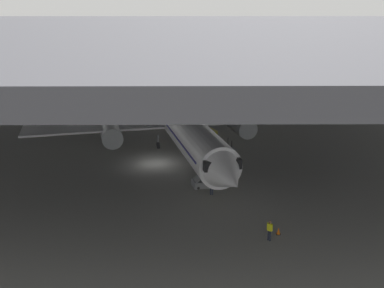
% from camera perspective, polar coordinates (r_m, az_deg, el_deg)
% --- Properties ---
extents(ground_plane, '(110.00, 110.00, 0.00)m').
position_cam_1_polar(ground_plane, '(52.11, -4.86, -2.56)').
color(ground_plane, gray).
extents(hangar_structure, '(121.00, 99.00, 15.51)m').
position_cam_1_polar(hangar_structure, '(62.77, -4.36, 14.76)').
color(hangar_structure, '#4C4F54').
rests_on(hangar_structure, ground_plane).
extents(airplane_main, '(39.55, 40.25, 12.54)m').
position_cam_1_polar(airplane_main, '(54.80, -1.32, 2.51)').
color(airplane_main, white).
rests_on(airplane_main, ground_plane).
extents(boarding_stairs, '(4.63, 2.41, 4.88)m').
position_cam_1_polar(boarding_stairs, '(45.58, 2.70, -4.51)').
color(boarding_stairs, slate).
rests_on(boarding_stairs, ground_plane).
extents(crew_worker_near_nose, '(0.40, 0.44, 1.74)m').
position_cam_1_polar(crew_worker_near_nose, '(35.74, 10.07, -10.86)').
color(crew_worker_near_nose, '#232838').
rests_on(crew_worker_near_nose, ground_plane).
extents(crew_worker_by_stairs, '(0.55, 0.25, 1.59)m').
position_cam_1_polar(crew_worker_by_stairs, '(43.29, 2.56, -5.53)').
color(crew_worker_by_stairs, '#232838').
rests_on(crew_worker_by_stairs, ground_plane).
extents(traffic_cone_orange, '(0.36, 0.36, 0.60)m').
position_cam_1_polar(traffic_cone_orange, '(37.09, 11.19, -11.06)').
color(traffic_cone_orange, black).
rests_on(traffic_cone_orange, ground_plane).
extents(baggage_tug, '(1.98, 2.49, 0.90)m').
position_cam_1_polar(baggage_tug, '(63.04, 2.43, 1.56)').
color(baggage_tug, yellow).
rests_on(baggage_tug, ground_plane).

